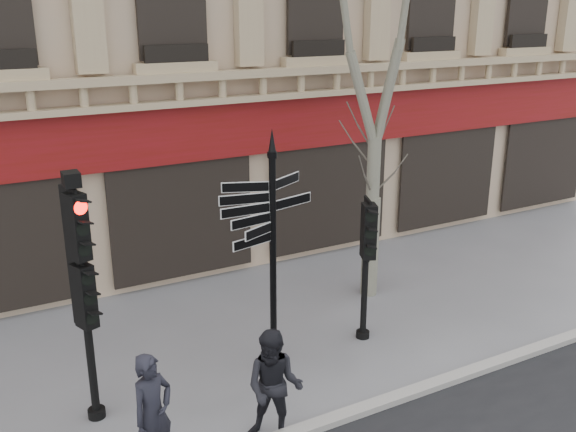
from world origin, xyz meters
name	(u,v)px	position (x,y,z in m)	size (l,w,h in m)	color
ground	(282,383)	(0.00, 0.00, 0.00)	(80.00, 80.00, 0.00)	slate
kerb	(324,423)	(0.00, -1.40, 0.06)	(80.00, 0.25, 0.12)	#999590
fingerpost	(273,212)	(0.16, 0.61, 2.95)	(1.94, 1.94, 4.40)	black
traffic_signal_main	(81,270)	(-3.08, 0.56, 2.57)	(0.53, 0.45, 4.07)	black
traffic_signal_secondary	(366,246)	(2.18, 0.67, 1.95)	(0.56, 0.49, 2.80)	black
plane_tree	(380,10)	(3.47, 2.29, 6.23)	(3.34, 3.34, 8.87)	gray
pedestrian_a	(153,414)	(-2.60, -1.07, 0.91)	(0.66, 0.44, 1.82)	black
pedestrian_b	(274,387)	(-0.82, -1.30, 0.91)	(0.89, 0.69, 1.82)	black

